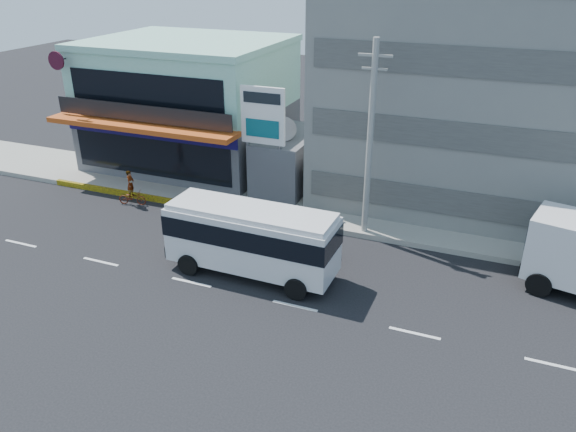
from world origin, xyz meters
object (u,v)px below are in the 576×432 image
(shop_building, at_px, (191,107))
(concrete_building, at_px, (475,79))
(satellite_dish, at_px, (284,138))
(minibus, at_px, (252,235))
(billboard, at_px, (263,122))
(sedan, at_px, (290,237))
(utility_pole_near, at_px, (370,141))
(motorcycle_rider, at_px, (132,193))

(shop_building, height_order, concrete_building, concrete_building)
(satellite_dish, bearing_deg, minibus, -76.55)
(billboard, bearing_deg, satellite_dish, 74.48)
(sedan, bearing_deg, utility_pole_near, -36.31)
(shop_building, height_order, satellite_dish, shop_building)
(shop_building, height_order, utility_pole_near, utility_pole_near)
(shop_building, relative_size, satellite_dish, 8.27)
(minibus, xyz_separation_m, sedan, (0.79, 2.62, -1.16))
(concrete_building, relative_size, minibus, 2.04)
(utility_pole_near, bearing_deg, sedan, -135.01)
(motorcycle_rider, bearing_deg, concrete_building, 26.43)
(billboard, relative_size, utility_pole_near, 0.69)
(minibus, bearing_deg, concrete_building, 59.47)
(concrete_building, xyz_separation_m, motorcycle_rider, (-17.65, -8.77, -6.30))
(satellite_dish, distance_m, billboard, 2.31)
(satellite_dish, relative_size, motorcycle_rider, 0.71)
(satellite_dish, distance_m, minibus, 9.62)
(concrete_building, bearing_deg, motorcycle_rider, -153.57)
(shop_building, distance_m, sedan, 14.91)
(billboard, xyz_separation_m, minibus, (2.71, -7.42, -2.98))
(billboard, distance_m, sedan, 7.24)
(billboard, relative_size, sedan, 1.50)
(sedan, xyz_separation_m, motorcycle_rider, (-10.65, 1.83, -0.09))
(minibus, height_order, motorcycle_rider, minibus)
(utility_pole_near, bearing_deg, concrete_building, 62.24)
(shop_building, bearing_deg, motorcycle_rider, -87.37)
(billboard, relative_size, motorcycle_rider, 3.27)
(concrete_building, relative_size, satellite_dish, 10.67)
(shop_building, xyz_separation_m, satellite_dish, (8.00, -2.95, -0.42))
(satellite_dish, bearing_deg, sedan, -65.55)
(utility_pole_near, relative_size, sedan, 2.17)
(utility_pole_near, relative_size, minibus, 1.28)
(concrete_building, relative_size, motorcycle_rider, 7.57)
(sedan, relative_size, motorcycle_rider, 2.18)
(satellite_dish, height_order, billboard, billboard)
(shop_building, xyz_separation_m, sedan, (11.00, -9.54, -3.21))
(satellite_dish, height_order, minibus, satellite_dish)
(satellite_dish, height_order, sedan, satellite_dish)
(billboard, xyz_separation_m, utility_pole_near, (6.50, -1.80, 0.22))
(shop_building, distance_m, utility_pole_near, 15.50)
(shop_building, bearing_deg, sedan, -40.95)
(billboard, bearing_deg, utility_pole_near, -15.48)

